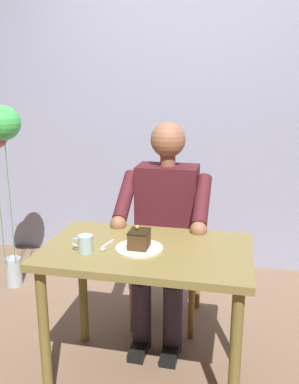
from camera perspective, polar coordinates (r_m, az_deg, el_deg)
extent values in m
plane|color=#83654E|center=(2.37, -0.32, -24.22)|extent=(14.00, 14.00, 0.00)
cube|color=#9A9FBE|center=(3.39, 5.66, 14.83)|extent=(6.40, 0.12, 3.00)
cube|color=olive|center=(2.00, -0.35, -8.17)|extent=(1.00, 0.61, 0.04)
cylinder|color=olive|center=(1.92, 11.72, -21.79)|extent=(0.05, 0.05, 0.71)
cylinder|color=olive|center=(2.10, -14.32, -18.49)|extent=(0.05, 0.05, 0.71)
cylinder|color=olive|center=(2.34, 11.94, -14.64)|extent=(0.05, 0.05, 0.71)
cylinder|color=olive|center=(2.49, -9.19, -12.62)|extent=(0.05, 0.05, 0.71)
cube|color=olive|center=(2.64, 2.46, -9.07)|extent=(0.42, 0.42, 0.04)
cube|color=olive|center=(2.73, 3.21, -2.76)|extent=(0.38, 0.04, 0.45)
cylinder|color=olive|center=(2.55, 5.81, -15.38)|extent=(0.04, 0.04, 0.43)
cylinder|color=olive|center=(2.61, -2.33, -14.59)|extent=(0.04, 0.04, 0.43)
cylinder|color=olive|center=(2.87, 6.67, -11.81)|extent=(0.04, 0.04, 0.43)
cylinder|color=olive|center=(2.92, -0.51, -11.21)|extent=(0.04, 0.04, 0.43)
cube|color=#4F1A21|center=(2.51, 2.46, -2.80)|extent=(0.36, 0.22, 0.58)
sphere|color=#9B6447|center=(2.41, 2.58, 7.22)|extent=(0.21, 0.21, 0.21)
cylinder|color=#9B6447|center=(2.43, 2.54, 4.36)|extent=(0.09, 0.09, 0.06)
cylinder|color=#4F1A21|center=(2.31, 7.27, -1.17)|extent=(0.08, 0.33, 0.26)
sphere|color=#9B6447|center=(2.20, 6.78, -5.18)|extent=(0.09, 0.09, 0.09)
cylinder|color=#4F1A21|center=(2.39, -3.29, -0.55)|extent=(0.08, 0.33, 0.26)
sphere|color=#9B6447|center=(2.28, -4.33, -4.39)|extent=(0.09, 0.09, 0.09)
cylinder|color=#32273A|center=(2.50, 3.96, -10.50)|extent=(0.13, 0.38, 0.14)
cylinder|color=#32273A|center=(2.53, -0.14, -10.15)|extent=(0.13, 0.38, 0.14)
cylinder|color=#32273A|center=(2.45, 3.21, -17.02)|extent=(0.11, 0.11, 0.41)
cube|color=black|center=(2.50, 2.91, -21.21)|extent=(0.09, 0.22, 0.05)
cylinder|color=#32273A|center=(2.48, -1.08, -16.57)|extent=(0.11, 0.11, 0.41)
cube|color=black|center=(2.53, -1.39, -20.72)|extent=(0.09, 0.22, 0.05)
cylinder|color=silver|center=(1.98, -1.42, -7.78)|extent=(0.23, 0.23, 0.01)
cube|color=#4F351C|center=(1.96, -1.43, -6.61)|extent=(0.09, 0.11, 0.08)
cube|color=black|center=(1.94, -1.44, -5.45)|extent=(0.09, 0.11, 0.01)
sphere|color=gold|center=(1.96, -1.72, -4.88)|extent=(0.02, 0.02, 0.02)
cylinder|color=silver|center=(1.95, -8.83, -7.09)|extent=(0.07, 0.07, 0.08)
torus|color=silver|center=(1.97, -10.13, -6.84)|extent=(0.05, 0.01, 0.05)
cylinder|color=black|center=(1.94, -8.87, -6.12)|extent=(0.06, 0.06, 0.01)
cube|color=silver|center=(2.04, -5.84, -7.16)|extent=(0.04, 0.11, 0.01)
ellipsoid|color=silver|center=(1.98, -6.47, -7.84)|extent=(0.03, 0.04, 0.01)
cylinder|color=#B2C1C6|center=(3.35, -18.26, -10.39)|extent=(0.12, 0.12, 0.22)
cylinder|color=#4C9956|center=(3.08, -19.99, -1.34)|extent=(0.01, 0.01, 0.93)
cylinder|color=#4C9956|center=(3.17, -19.96, -1.87)|extent=(0.01, 0.01, 0.83)
sphere|color=#42BF54|center=(3.00, -19.58, 8.99)|extent=(0.24, 0.24, 0.24)
cylinder|color=#4C9956|center=(3.10, -18.68, -1.48)|extent=(0.01, 0.01, 0.89)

